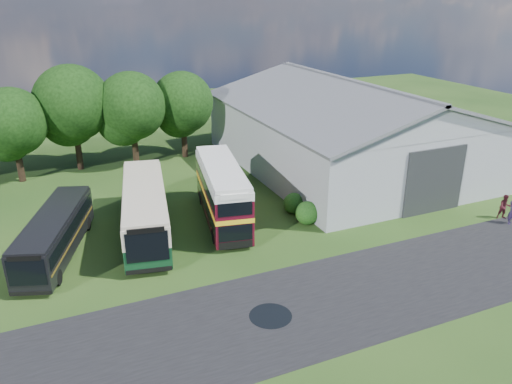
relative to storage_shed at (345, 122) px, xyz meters
name	(u,v)px	position (x,y,z in m)	size (l,w,h in m)	color
ground	(272,281)	(-15.00, -15.98, -4.17)	(120.00, 120.00, 0.00)	#1B3A12
asphalt_road	(346,296)	(-12.00, -18.98, -4.17)	(60.00, 8.00, 0.02)	black
puddle	(271,316)	(-16.50, -18.98, -4.17)	(2.20, 2.20, 0.01)	black
storage_shed	(345,122)	(0.00, 0.00, 0.00)	(18.80, 24.80, 8.15)	gray
tree_left_b	(12,122)	(-28.00, 7.52, 1.09)	(5.78, 5.78, 8.16)	black
tree_mid	(72,103)	(-23.00, 8.82, 2.02)	(6.80, 6.80, 9.60)	black
tree_right_a	(131,106)	(-18.00, 7.82, 1.52)	(6.26, 6.26, 8.83)	black
tree_right_b	(182,103)	(-13.00, 8.62, 1.27)	(5.98, 5.98, 8.45)	black
shrub_front	(307,223)	(-9.40, -9.98, -4.17)	(1.70, 1.70, 1.70)	#194714
shrub_mid	(294,212)	(-9.40, -7.98, -4.17)	(1.60, 1.60, 1.60)	#194714
bus_green_single	(145,209)	(-20.21, -6.99, -2.40)	(4.96, 12.32, 3.31)	black
bus_maroon_double	(222,193)	(-14.76, -7.21, -2.05)	(4.27, 10.15, 4.24)	black
bus_dark_single	(55,234)	(-25.97, -7.85, -2.70)	(5.47, 10.16, 2.75)	black
visitor_a	(511,213)	(3.77, -15.89, -3.31)	(0.63, 0.41, 1.72)	#251B3D
visitor_b	(505,207)	(4.03, -15.09, -3.25)	(0.89, 0.69, 1.83)	#381219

